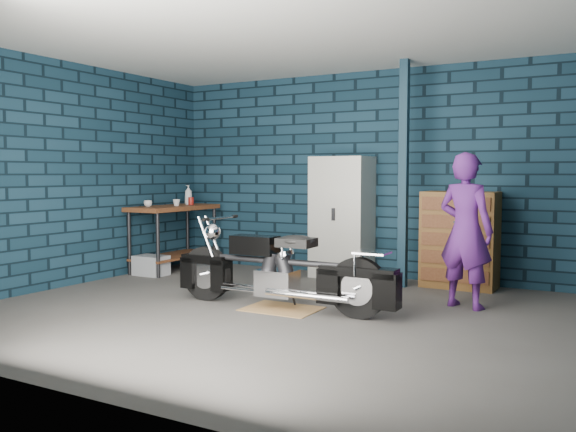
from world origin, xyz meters
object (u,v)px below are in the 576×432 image
object	(u,v)px
tool_chest	(459,240)
storage_bin	(151,265)
person	(466,231)
motorcycle	(282,264)
workbench	(174,238)
locker	(342,217)

from	to	relation	value
tool_chest	storage_bin	bearing A→B (deg)	-163.69
tool_chest	person	bearing A→B (deg)	-73.63
motorcycle	tool_chest	world-z (taller)	tool_chest
workbench	locker	world-z (taller)	locker
locker	person	bearing A→B (deg)	-30.13
locker	motorcycle	bearing A→B (deg)	-82.65
motorcycle	person	xyz separation A→B (m)	(1.58, 0.97, 0.33)
motorcycle	tool_chest	distance (m)	2.41
workbench	person	size ratio (longest dim) A/B	0.89
motorcycle	storage_bin	distance (m)	2.73
person	motorcycle	bearing A→B (deg)	47.11
locker	tool_chest	world-z (taller)	locker
motorcycle	workbench	bearing A→B (deg)	150.37
workbench	locker	bearing A→B (deg)	14.98
workbench	tool_chest	xyz separation A→B (m)	(3.84, 0.62, 0.12)
person	locker	bearing A→B (deg)	-14.56
storage_bin	tool_chest	xyz separation A→B (m)	(3.82, 1.12, 0.44)
workbench	person	distance (m)	4.19
workbench	storage_bin	distance (m)	0.60
storage_bin	locker	distance (m)	2.63
motorcycle	tool_chest	size ratio (longest dim) A/B	1.80
motorcycle	locker	size ratio (longest dim) A/B	1.31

